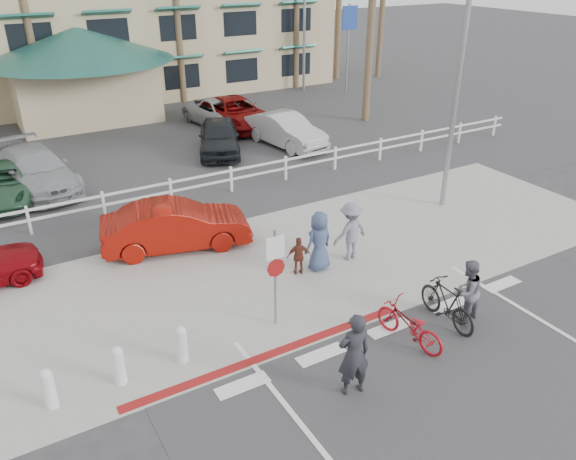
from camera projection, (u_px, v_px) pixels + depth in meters
ground at (405, 342)px, 13.29m from camera, size 140.00×140.00×0.00m
bike_path at (469, 393)px, 11.75m from camera, size 12.00×16.00×0.01m
sidewalk_plaza at (305, 260)px, 16.77m from camera, size 22.00×7.00×0.01m
cross_street at (246, 212)px, 19.86m from camera, size 40.00×5.00×0.01m
parking_lot at (158, 142)px, 27.19m from camera, size 50.00×16.00×0.01m
curb_red at (270, 354)px, 12.86m from camera, size 7.00×0.25×0.02m
rail_fence at (234, 179)px, 21.41m from camera, size 29.40×0.16×1.00m
sign_post at (275, 273)px, 13.31m from camera, size 0.50×0.10×2.90m
bollard_0 at (182, 344)px, 12.46m from camera, size 0.26×0.26×0.95m
bollard_1 at (119, 365)px, 11.83m from camera, size 0.26×0.26×0.95m
bollard_2 at (49, 389)px, 11.19m from camera, size 0.26×0.26×0.95m
streetlight_0 at (459, 80)px, 18.47m from camera, size 0.60×2.00×9.00m
streetlight_1 at (304, 14)px, 35.13m from camera, size 0.60×2.00×9.50m
info_sign at (348, 48)px, 35.36m from camera, size 1.20×0.16×5.60m
bike_red at (409, 325)px, 13.06m from camera, size 0.99×1.99×1.00m
rider_red at (354, 354)px, 11.37m from camera, size 0.78×0.58×1.94m
bike_black at (447, 303)px, 13.74m from camera, size 0.65×1.93×1.14m
rider_black at (467, 291)px, 13.74m from camera, size 0.90×0.75×1.66m
pedestrian_a at (351, 231)px, 16.51m from camera, size 1.21×0.75×1.80m
pedestrian_child at (299, 256)px, 15.84m from camera, size 0.73×0.50×1.16m
pedestrian_b at (319, 241)px, 15.96m from camera, size 0.95×0.69×1.79m
car_white_sedan at (176, 226)px, 17.21m from camera, size 4.73×2.58×1.48m
lot_car_0 at (6, 183)px, 20.68m from camera, size 3.27×4.99×1.28m
lot_car_1 at (36, 169)px, 21.55m from camera, size 2.97×5.58×1.54m
lot_car_2 at (219, 136)px, 25.42m from camera, size 3.37×4.77×1.51m
lot_car_3 at (286, 130)px, 26.31m from camera, size 2.27×4.74×1.50m
lot_car_5 at (236, 113)px, 29.17m from camera, size 2.58×5.41×1.49m
lot_car_6 at (221, 113)px, 29.34m from camera, size 2.95×5.24×1.38m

